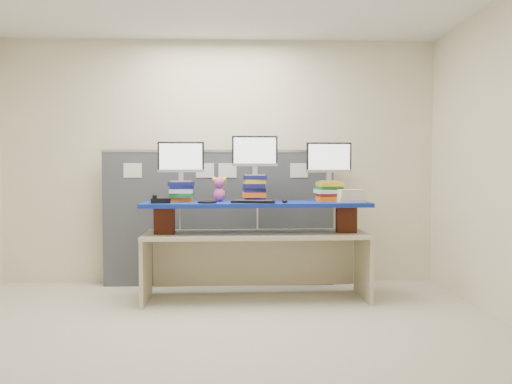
{
  "coord_description": "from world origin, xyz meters",
  "views": [
    {
      "loc": [
        0.24,
        -3.81,
        1.3
      ],
      "look_at": [
        0.4,
        1.15,
        1.08
      ],
      "focal_mm": 35.0,
      "sensor_mm": 36.0,
      "label": 1
    }
  ],
  "objects_px": {
    "desk": "(256,246)",
    "desk_phone": "(160,200)",
    "monitor_left": "(181,159)",
    "keyboard": "(253,202)",
    "monitor_right": "(329,159)",
    "monitor_center": "(255,153)",
    "blue_board": "(256,204)"
  },
  "relations": [
    {
      "from": "desk",
      "to": "monitor_right",
      "type": "distance_m",
      "value": 1.16
    },
    {
      "from": "desk",
      "to": "desk_phone",
      "type": "relative_size",
      "value": 10.58
    },
    {
      "from": "desk",
      "to": "monitor_right",
      "type": "relative_size",
      "value": 4.82
    },
    {
      "from": "monitor_center",
      "to": "desk_phone",
      "type": "height_order",
      "value": "monitor_center"
    },
    {
      "from": "monitor_left",
      "to": "desk_phone",
      "type": "distance_m",
      "value": 0.49
    },
    {
      "from": "monitor_center",
      "to": "desk_phone",
      "type": "distance_m",
      "value": 1.06
    },
    {
      "from": "monitor_left",
      "to": "keyboard",
      "type": "xyz_separation_m",
      "value": [
        0.72,
        -0.25,
        -0.42
      ]
    },
    {
      "from": "desk",
      "to": "monitor_center",
      "type": "xyz_separation_m",
      "value": [
        -0.01,
        0.12,
        0.94
      ]
    },
    {
      "from": "desk",
      "to": "keyboard",
      "type": "distance_m",
      "value": 0.48
    },
    {
      "from": "monitor_center",
      "to": "monitor_left",
      "type": "bearing_deg",
      "value": -180.0
    },
    {
      "from": "blue_board",
      "to": "monitor_left",
      "type": "height_order",
      "value": "monitor_left"
    },
    {
      "from": "monitor_center",
      "to": "monitor_right",
      "type": "height_order",
      "value": "monitor_center"
    },
    {
      "from": "desk_phone",
      "to": "monitor_left",
      "type": "bearing_deg",
      "value": 40.29
    },
    {
      "from": "monitor_left",
      "to": "monitor_right",
      "type": "bearing_deg",
      "value": 0.0
    },
    {
      "from": "monitor_center",
      "to": "desk_phone",
      "type": "bearing_deg",
      "value": -167.08
    },
    {
      "from": "keyboard",
      "to": "monitor_left",
      "type": "bearing_deg",
      "value": 168.67
    },
    {
      "from": "monitor_center",
      "to": "desk",
      "type": "bearing_deg",
      "value": -87.27
    },
    {
      "from": "desk",
      "to": "keyboard",
      "type": "bearing_deg",
      "value": -103.78
    },
    {
      "from": "monitor_right",
      "to": "keyboard",
      "type": "distance_m",
      "value": 0.94
    },
    {
      "from": "desk",
      "to": "blue_board",
      "type": "height_order",
      "value": "blue_board"
    },
    {
      "from": "keyboard",
      "to": "desk_phone",
      "type": "bearing_deg",
      "value": -174.19
    },
    {
      "from": "desk",
      "to": "desk_phone",
      "type": "bearing_deg",
      "value": -174.17
    },
    {
      "from": "desk",
      "to": "monitor_left",
      "type": "xyz_separation_m",
      "value": [
        -0.76,
        0.1,
        0.87
      ]
    },
    {
      "from": "desk",
      "to": "monitor_left",
      "type": "bearing_deg",
      "value": 171.06
    },
    {
      "from": "keyboard",
      "to": "desk_phone",
      "type": "height_order",
      "value": "desk_phone"
    },
    {
      "from": "monitor_left",
      "to": "desk",
      "type": "bearing_deg",
      "value": -8.94
    },
    {
      "from": "monitor_right",
      "to": "desk_phone",
      "type": "bearing_deg",
      "value": -172.8
    },
    {
      "from": "monitor_left",
      "to": "keyboard",
      "type": "bearing_deg",
      "value": -20.53
    },
    {
      "from": "blue_board",
      "to": "keyboard",
      "type": "distance_m",
      "value": 0.16
    },
    {
      "from": "blue_board",
      "to": "desk_phone",
      "type": "xyz_separation_m",
      "value": [
        -0.94,
        -0.12,
        0.05
      ]
    },
    {
      "from": "monitor_right",
      "to": "keyboard",
      "type": "relative_size",
      "value": 1.07
    },
    {
      "from": "monitor_center",
      "to": "keyboard",
      "type": "height_order",
      "value": "monitor_center"
    }
  ]
}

